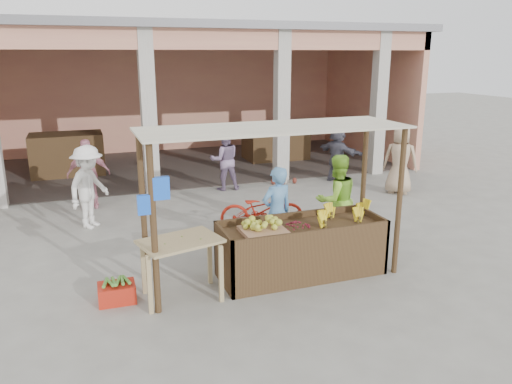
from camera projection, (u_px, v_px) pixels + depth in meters
name	position (u px, v px, depth m)	size (l,w,h in m)	color
ground	(272.00, 278.00, 7.85)	(60.00, 60.00, 0.00)	slate
market_building	(167.00, 78.00, 15.23)	(14.40, 6.40, 4.20)	tan
fruit_stall	(301.00, 251.00, 7.91)	(2.60, 0.95, 0.80)	#4A351D
stall_awning	(270.00, 155.00, 7.37)	(4.09, 1.35, 2.39)	#4A351D
banana_heap	(343.00, 215.00, 8.06)	(1.04, 0.57, 0.19)	yellow
melon_tray	(263.00, 227.00, 7.53)	(0.66, 0.57, 0.18)	#A87856
berry_heap	(296.00, 224.00, 7.70)	(0.48, 0.39, 0.15)	maroon
side_table	(181.00, 249.00, 7.05)	(1.24, 0.98, 0.89)	tan
papaya_pile	(180.00, 234.00, 6.99)	(0.65, 0.37, 0.19)	#4E8A2D
red_crate	(117.00, 293.00, 7.09)	(0.52, 0.37, 0.27)	#B52313
plantain_bundle	(116.00, 282.00, 7.04)	(0.39, 0.27, 0.08)	#4C8530
produce_sacks	(284.00, 172.00, 13.45)	(1.04, 0.78, 0.63)	maroon
vendor_blue	(277.00, 209.00, 8.50)	(0.64, 0.47, 1.71)	#5B95CD
vendor_green	(336.00, 197.00, 9.10)	(0.85, 0.49, 1.77)	#93D839
motorcycle	(262.00, 209.00, 9.86)	(1.73, 0.60, 0.91)	#A21E10
shopper_a	(89.00, 184.00, 9.95)	(1.17, 0.58, 1.82)	white
shopper_b	(89.00, 172.00, 11.18)	(1.00, 0.53, 1.70)	#CA7D8E
shopper_c	(401.00, 156.00, 12.39)	(0.92, 0.60, 1.91)	tan
shopper_d	(337.00, 152.00, 13.59)	(1.53, 0.63, 1.66)	#504F5D
shopper_f	(225.00, 157.00, 12.76)	(0.84, 0.48, 1.72)	gray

